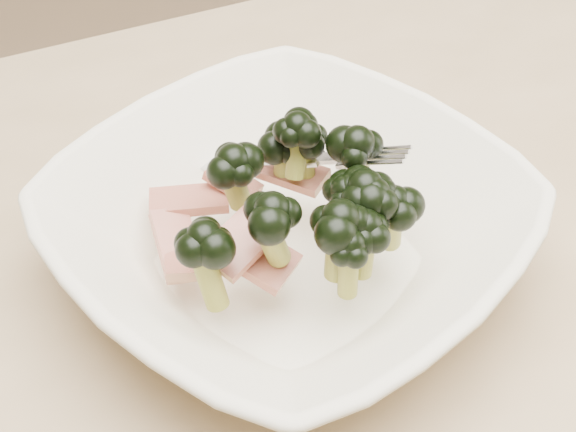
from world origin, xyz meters
name	(u,v)px	position (x,y,z in m)	size (l,w,h in m)	color
dining_table	(393,356)	(0.00, 0.00, 0.65)	(1.20, 0.80, 0.75)	tan
broccoli_dish	(290,226)	(-0.07, 0.04, 0.79)	(0.39, 0.39, 0.11)	#EBE2C7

